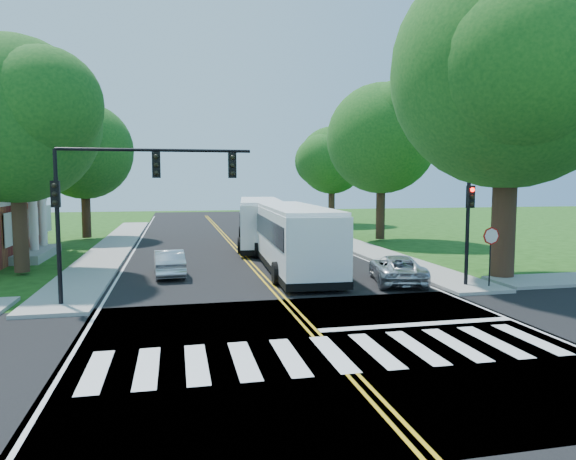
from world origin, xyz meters
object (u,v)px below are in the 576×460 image
object	(u,v)px
signal_ne	(469,220)
suv	(397,269)
bus_follow	(260,221)
signal_nw	(124,187)
hatchback	(169,263)
dark_sedan	(313,239)
bus_lead	(292,236)

from	to	relation	value
signal_ne	suv	world-z (taller)	signal_ne
bus_follow	suv	distance (m)	15.36
signal_nw	hatchback	xyz separation A→B (m)	(1.45, 5.67, -3.72)
suv	dark_sedan	distance (m)	12.17
signal_ne	bus_lead	world-z (taller)	signal_ne
signal_nw	signal_ne	distance (m)	14.13
signal_nw	hatchback	world-z (taller)	signal_nw
hatchback	dark_sedan	distance (m)	12.56
bus_lead	bus_follow	xyz separation A→B (m)	(-0.01, 10.26, 0.00)
bus_follow	dark_sedan	xyz separation A→B (m)	(3.23, -2.67, -1.10)
bus_follow	bus_lead	bearing A→B (deg)	97.58
hatchback	dark_sedan	size ratio (longest dim) A/B	0.86
signal_nw	hatchback	distance (m)	6.93
hatchback	dark_sedan	world-z (taller)	dark_sedan
bus_follow	dark_sedan	world-z (taller)	bus_follow
signal_nw	bus_follow	world-z (taller)	signal_nw
dark_sedan	signal_ne	bearing A→B (deg)	109.42
signal_ne	hatchback	xyz separation A→B (m)	(-12.60, 5.66, -2.31)
suv	signal_ne	bearing A→B (deg)	159.65
hatchback	dark_sedan	xyz separation A→B (m)	(9.51, 8.20, 0.01)
signal_ne	hatchback	bearing A→B (deg)	155.83
signal_nw	suv	bearing A→B (deg)	8.39
bus_lead	dark_sedan	bearing A→B (deg)	-110.25
signal_ne	bus_follow	world-z (taller)	signal_ne
signal_ne	dark_sedan	world-z (taller)	signal_ne
signal_ne	hatchback	world-z (taller)	signal_ne
signal_nw	suv	distance (m)	12.29
signal_ne	bus_follow	xyz separation A→B (m)	(-6.32, 16.52, -1.20)
bus_follow	hatchback	size ratio (longest dim) A/B	3.35
bus_follow	dark_sedan	size ratio (longest dim) A/B	2.88
signal_nw	hatchback	bearing A→B (deg)	75.61
bus_lead	hatchback	size ratio (longest dim) A/B	3.31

